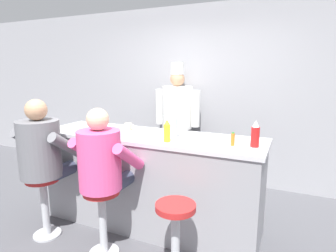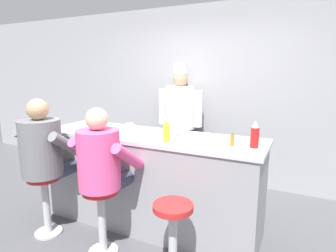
{
  "view_description": "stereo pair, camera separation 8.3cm",
  "coord_description": "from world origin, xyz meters",
  "px_view_note": "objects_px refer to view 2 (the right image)",
  "views": [
    {
      "loc": [
        1.41,
        -2.24,
        1.73
      ],
      "look_at": [
        0.25,
        0.33,
        1.17
      ],
      "focal_mm": 30.0,
      "sensor_mm": 36.0,
      "label": 1
    },
    {
      "loc": [
        1.48,
        -2.21,
        1.73
      ],
      "look_at": [
        0.25,
        0.33,
        1.17
      ],
      "focal_mm": 30.0,
      "sensor_mm": 36.0,
      "label": 2
    }
  ],
  "objects_px": {
    "mustard_bottle_yellow": "(166,131)",
    "diner_seated_pink": "(101,164)",
    "water_pitcher_clear": "(171,126)",
    "breakfast_plate": "(91,131)",
    "diner_seated_grey": "(44,151)",
    "ketchup_bottle_red": "(255,135)",
    "cereal_bowl": "(110,127)",
    "empty_stool_round": "(173,229)",
    "cook_in_whites_near": "(180,118)",
    "coffee_mug_tan": "(130,126)",
    "hot_sauce_bottle_orange": "(232,140)"
  },
  "relations": [
    {
      "from": "mustard_bottle_yellow",
      "to": "diner_seated_pink",
      "type": "relative_size",
      "value": 0.16
    },
    {
      "from": "water_pitcher_clear",
      "to": "breakfast_plate",
      "type": "bearing_deg",
      "value": -165.72
    },
    {
      "from": "diner_seated_grey",
      "to": "mustard_bottle_yellow",
      "type": "bearing_deg",
      "value": 19.59
    },
    {
      "from": "ketchup_bottle_red",
      "to": "cereal_bowl",
      "type": "xyz_separation_m",
      "value": [
        -1.68,
        0.11,
        -0.09
      ]
    },
    {
      "from": "water_pitcher_clear",
      "to": "empty_stool_round",
      "type": "relative_size",
      "value": 0.33
    },
    {
      "from": "cook_in_whites_near",
      "to": "diner_seated_grey",
      "type": "bearing_deg",
      "value": -108.84
    },
    {
      "from": "diner_seated_pink",
      "to": "mustard_bottle_yellow",
      "type": "bearing_deg",
      "value": 43.26
    },
    {
      "from": "cereal_bowl",
      "to": "empty_stool_round",
      "type": "bearing_deg",
      "value": -31.75
    },
    {
      "from": "coffee_mug_tan",
      "to": "empty_stool_round",
      "type": "bearing_deg",
      "value": -39.97
    },
    {
      "from": "empty_stool_round",
      "to": "cereal_bowl",
      "type": "bearing_deg",
      "value": 148.25
    },
    {
      "from": "diner_seated_pink",
      "to": "ketchup_bottle_red",
      "type": "bearing_deg",
      "value": 24.97
    },
    {
      "from": "ketchup_bottle_red",
      "to": "diner_seated_grey",
      "type": "height_order",
      "value": "diner_seated_grey"
    },
    {
      "from": "diner_seated_grey",
      "to": "cook_in_whites_near",
      "type": "xyz_separation_m",
      "value": [
        0.67,
        1.96,
        0.1
      ]
    },
    {
      "from": "diner_seated_pink",
      "to": "water_pitcher_clear",
      "type": "bearing_deg",
      "value": 57.83
    },
    {
      "from": "water_pitcher_clear",
      "to": "cereal_bowl",
      "type": "xyz_separation_m",
      "value": [
        -0.83,
        0.05,
        -0.09
      ]
    },
    {
      "from": "ketchup_bottle_red",
      "to": "water_pitcher_clear",
      "type": "distance_m",
      "value": 0.86
    },
    {
      "from": "water_pitcher_clear",
      "to": "diner_seated_grey",
      "type": "height_order",
      "value": "diner_seated_grey"
    },
    {
      "from": "hot_sauce_bottle_orange",
      "to": "coffee_mug_tan",
      "type": "bearing_deg",
      "value": 171.25
    },
    {
      "from": "diner_seated_pink",
      "to": "cook_in_whites_near",
      "type": "xyz_separation_m",
      "value": [
        -0.07,
        1.96,
        0.13
      ]
    },
    {
      "from": "hot_sauce_bottle_orange",
      "to": "breakfast_plate",
      "type": "xyz_separation_m",
      "value": [
        -1.54,
        -0.13,
        -0.05
      ]
    },
    {
      "from": "diner_seated_grey",
      "to": "diner_seated_pink",
      "type": "xyz_separation_m",
      "value": [
        0.74,
        -0.0,
        -0.02
      ]
    },
    {
      "from": "breakfast_plate",
      "to": "hot_sauce_bottle_orange",
      "type": "bearing_deg",
      "value": 4.77
    },
    {
      "from": "cereal_bowl",
      "to": "mustard_bottle_yellow",
      "type": "bearing_deg",
      "value": -16.55
    },
    {
      "from": "diner_seated_pink",
      "to": "hot_sauce_bottle_orange",
      "type": "bearing_deg",
      "value": 27.06
    },
    {
      "from": "ketchup_bottle_red",
      "to": "diner_seated_grey",
      "type": "relative_size",
      "value": 0.17
    },
    {
      "from": "empty_stool_round",
      "to": "coffee_mug_tan",
      "type": "bearing_deg",
      "value": 140.03
    },
    {
      "from": "water_pitcher_clear",
      "to": "empty_stool_round",
      "type": "bearing_deg",
      "value": -63.19
    },
    {
      "from": "hot_sauce_bottle_orange",
      "to": "water_pitcher_clear",
      "type": "height_order",
      "value": "water_pitcher_clear"
    },
    {
      "from": "breakfast_plate",
      "to": "cereal_bowl",
      "type": "bearing_deg",
      "value": 80.5
    },
    {
      "from": "mustard_bottle_yellow",
      "to": "cereal_bowl",
      "type": "xyz_separation_m",
      "value": [
        -0.88,
        0.26,
        -0.08
      ]
    },
    {
      "from": "cereal_bowl",
      "to": "empty_stool_round",
      "type": "distance_m",
      "value": 1.51
    },
    {
      "from": "cook_in_whites_near",
      "to": "hot_sauce_bottle_orange",
      "type": "bearing_deg",
      "value": -51.25
    },
    {
      "from": "diner_seated_grey",
      "to": "empty_stool_round",
      "type": "distance_m",
      "value": 1.55
    },
    {
      "from": "ketchup_bottle_red",
      "to": "empty_stool_round",
      "type": "height_order",
      "value": "ketchup_bottle_red"
    },
    {
      "from": "ketchup_bottle_red",
      "to": "mustard_bottle_yellow",
      "type": "height_order",
      "value": "ketchup_bottle_red"
    },
    {
      "from": "diner_seated_grey",
      "to": "empty_stool_round",
      "type": "bearing_deg",
      "value": -1.36
    },
    {
      "from": "ketchup_bottle_red",
      "to": "water_pitcher_clear",
      "type": "bearing_deg",
      "value": 176.4
    },
    {
      "from": "cook_in_whites_near",
      "to": "water_pitcher_clear",
      "type": "bearing_deg",
      "value": -70.28
    },
    {
      "from": "water_pitcher_clear",
      "to": "cereal_bowl",
      "type": "relative_size",
      "value": 1.36
    },
    {
      "from": "cereal_bowl",
      "to": "coffee_mug_tan",
      "type": "bearing_deg",
      "value": 10.04
    },
    {
      "from": "diner_seated_grey",
      "to": "cook_in_whites_near",
      "type": "relative_size",
      "value": 0.79
    },
    {
      "from": "ketchup_bottle_red",
      "to": "cook_in_whites_near",
      "type": "xyz_separation_m",
      "value": [
        -1.33,
        1.38,
        -0.15
      ]
    },
    {
      "from": "water_pitcher_clear",
      "to": "breakfast_plate",
      "type": "xyz_separation_m",
      "value": [
        -0.88,
        -0.22,
        -0.1
      ]
    },
    {
      "from": "ketchup_bottle_red",
      "to": "diner_seated_grey",
      "type": "distance_m",
      "value": 2.1
    },
    {
      "from": "hot_sauce_bottle_orange",
      "to": "breakfast_plate",
      "type": "relative_size",
      "value": 0.48
    },
    {
      "from": "hot_sauce_bottle_orange",
      "to": "empty_stool_round",
      "type": "relative_size",
      "value": 0.19
    },
    {
      "from": "mustard_bottle_yellow",
      "to": "cook_in_whites_near",
      "type": "xyz_separation_m",
      "value": [
        -0.53,
        1.53,
        -0.14
      ]
    },
    {
      "from": "cereal_bowl",
      "to": "empty_stool_round",
      "type": "height_order",
      "value": "cereal_bowl"
    },
    {
      "from": "cereal_bowl",
      "to": "diner_seated_grey",
      "type": "relative_size",
      "value": 0.11
    },
    {
      "from": "coffee_mug_tan",
      "to": "water_pitcher_clear",
      "type": "bearing_deg",
      "value": -9.51
    }
  ]
}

